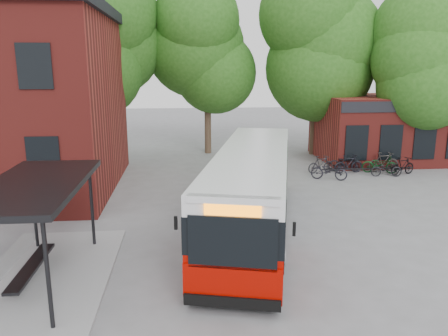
{
  "coord_description": "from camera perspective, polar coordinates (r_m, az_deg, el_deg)",
  "views": [
    {
      "loc": [
        -0.58,
        -12.33,
        5.81
      ],
      "look_at": [
        0.9,
        3.85,
        2.0
      ],
      "focal_mm": 35.0,
      "sensor_mm": 36.0,
      "label": 1
    }
  ],
  "objects": [
    {
      "name": "ground",
      "position": [
        13.65,
        -2.33,
        -12.01
      ],
      "size": [
        100.0,
        100.0,
        0.0
      ],
      "primitive_type": "plane",
      "color": "slate"
    },
    {
      "name": "shop_row",
      "position": [
        30.83,
        25.28,
        4.84
      ],
      "size": [
        14.0,
        6.2,
        4.0
      ],
      "primitive_type": null,
      "color": "maroon",
      "rests_on": "ground"
    },
    {
      "name": "bus_shelter",
      "position": [
        12.76,
        -22.97,
        -7.87
      ],
      "size": [
        3.6,
        7.0,
        2.9
      ],
      "primitive_type": null,
      "color": "black",
      "rests_on": "ground"
    },
    {
      "name": "bike_rail",
      "position": [
        25.05,
        18.11,
        -0.44
      ],
      "size": [
        5.2,
        0.1,
        0.38
      ],
      "primitive_type": null,
      "color": "black",
      "rests_on": "ground"
    },
    {
      "name": "tree_0",
      "position": [
        28.85,
        -16.41,
        12.06
      ],
      "size": [
        7.92,
        7.92,
        11.0
      ],
      "primitive_type": null,
      "color": "#245817",
      "rests_on": "ground"
    },
    {
      "name": "tree_1",
      "position": [
        29.38,
        -2.18,
        11.99
      ],
      "size": [
        7.92,
        7.92,
        10.4
      ],
      "primitive_type": null,
      "color": "#245817",
      "rests_on": "ground"
    },
    {
      "name": "tree_2",
      "position": [
        29.61,
        11.91,
        12.32
      ],
      "size": [
        7.92,
        7.92,
        11.0
      ],
      "primitive_type": null,
      "color": "#245817",
      "rests_on": "ground"
    },
    {
      "name": "tree_3",
      "position": [
        27.89,
        24.29,
        9.65
      ],
      "size": [
        7.04,
        7.04,
        9.28
      ],
      "primitive_type": null,
      "color": "#245817",
      "rests_on": "ground"
    },
    {
      "name": "city_bus",
      "position": [
        15.61,
        3.75,
        -2.99
      ],
      "size": [
        5.1,
        11.79,
        2.93
      ],
      "primitive_type": null,
      "rotation": [
        0.0,
        0.0,
        -0.24
      ],
      "color": "#9D0700",
      "rests_on": "ground"
    },
    {
      "name": "bicycle_0",
      "position": [
        23.38,
        13.56,
        -0.34
      ],
      "size": [
        1.96,
        1.29,
        0.97
      ],
      "primitive_type": "imported",
      "rotation": [
        0.0,
        0.0,
        1.19
      ],
      "color": "black",
      "rests_on": "ground"
    },
    {
      "name": "bicycle_1",
      "position": [
        24.79,
        12.53,
        0.47
      ],
      "size": [
        1.68,
        0.91,
        0.97
      ],
      "primitive_type": "imported",
      "rotation": [
        0.0,
        0.0,
        1.87
      ],
      "color": "#28272D",
      "rests_on": "ground"
    },
    {
      "name": "bicycle_2",
      "position": [
        25.48,
        15.56,
        0.67
      ],
      "size": [
        1.96,
        0.88,
        1.0
      ],
      "primitive_type": "imported",
      "rotation": [
        0.0,
        0.0,
        1.46
      ],
      "color": "black",
      "rests_on": "ground"
    },
    {
      "name": "bicycle_3",
      "position": [
        25.1,
        15.94,
        0.49
      ],
      "size": [
        1.75,
        0.74,
        1.02
      ],
      "primitive_type": "imported",
      "rotation": [
        0.0,
        0.0,
        1.73
      ],
      "color": "black",
      "rests_on": "ground"
    },
    {
      "name": "bicycle_4",
      "position": [
        24.97,
        20.43,
        -0.1
      ],
      "size": [
        1.69,
        0.78,
        0.86
      ],
      "primitive_type": "imported",
      "rotation": [
        0.0,
        0.0,
        1.44
      ],
      "color": "black",
      "rests_on": "ground"
    },
    {
      "name": "bicycle_5",
      "position": [
        26.09,
        20.12,
        0.76
      ],
      "size": [
        1.91,
        0.77,
        1.11
      ],
      "primitive_type": "imported",
      "rotation": [
        0.0,
        0.0,
        1.71
      ],
      "color": "#3D3835",
      "rests_on": "ground"
    },
    {
      "name": "bicycle_6",
      "position": [
        25.66,
        19.68,
        0.47
      ],
      "size": [
        2.02,
        1.18,
        1.0
      ],
      "primitive_type": "imported",
      "rotation": [
        0.0,
        0.0,
        1.28
      ],
      "color": "#0A3815",
      "rests_on": "ground"
    },
    {
      "name": "bicycle_7",
      "position": [
        25.66,
        22.29,
        0.24
      ],
      "size": [
        1.7,
        0.97,
        0.99
      ],
      "primitive_type": "imported",
      "rotation": [
        0.0,
        0.0,
        1.9
      ],
      "color": "black",
      "rests_on": "ground"
    }
  ]
}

